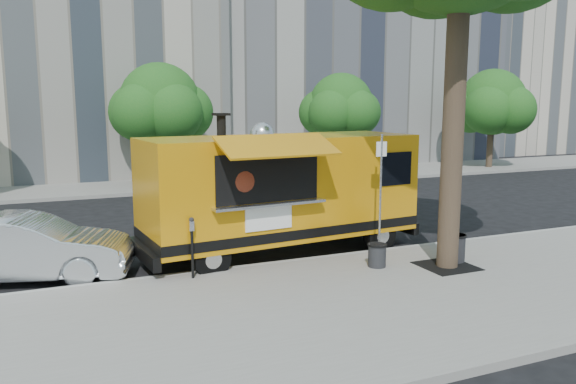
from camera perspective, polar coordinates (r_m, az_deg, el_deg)
name	(u,v)px	position (r m, az deg, el deg)	size (l,w,h in m)	color
ground	(295,255)	(14.59, 0.71, -6.37)	(120.00, 120.00, 0.00)	black
sidewalk	(378,302)	(11.20, 9.15, -10.95)	(60.00, 6.00, 0.15)	gray
curb	(310,261)	(13.76, 2.28, -7.02)	(60.00, 0.14, 0.16)	#999993
far_sidewalk	(181,183)	(27.24, -10.83, 0.88)	(60.00, 5.00, 0.15)	gray
building_mid	(320,12)	(40.45, 3.26, 17.77)	(20.00, 14.00, 20.00)	gray
building_right	(508,52)	(51.47, 21.47, 13.07)	(16.00, 12.00, 16.00)	beige
tree_well	(447,266)	(13.56, 15.83, -7.26)	(1.20, 1.20, 0.02)	black
far_tree_b	(160,104)	(25.99, -12.88, 8.74)	(3.60, 3.60, 5.50)	#33261C
far_tree_c	(341,106)	(28.73, 5.40, 8.71)	(3.24, 3.24, 5.21)	#33261C
far_tree_d	(492,102)	(34.78, 20.05, 8.55)	(3.78, 3.78, 5.64)	#33261C
sign_post	(380,189)	(13.58, 9.37, 0.32)	(0.28, 0.06, 3.00)	silver
parking_meter	(192,240)	(12.18, -9.73, -4.87)	(0.11, 0.11, 1.33)	black
food_truck	(281,190)	(14.26, -0.75, 0.26)	(7.49, 3.92, 3.62)	orange
sedan	(26,248)	(13.61, -25.04, -5.20)	(1.55, 4.45, 1.47)	silver
trash_bin_left	(454,247)	(13.92, 16.53, -5.39)	(0.55, 0.55, 0.66)	black
trash_bin_right	(377,254)	(13.12, 9.04, -6.29)	(0.45, 0.45, 0.54)	black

